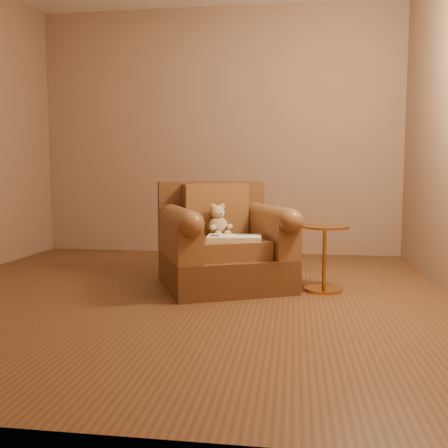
# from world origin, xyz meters

# --- Properties ---
(floor) EXTENTS (4.00, 4.00, 0.00)m
(floor) POSITION_xyz_m (0.00, 0.00, 0.00)
(floor) COLOR brown
(floor) RESTS_ON ground
(room) EXTENTS (4.02, 4.02, 2.71)m
(room) POSITION_xyz_m (0.00, 0.00, 1.71)
(room) COLOR #8C6B56
(room) RESTS_ON ground
(armchair) EXTENTS (1.19, 1.17, 0.82)m
(armchair) POSITION_xyz_m (0.30, 0.32, 0.32)
(armchair) COLOR #55351C
(armchair) RESTS_ON floor
(teddy_bear) EXTENTS (0.20, 0.22, 0.26)m
(teddy_bear) POSITION_xyz_m (0.25, 0.38, 0.49)
(teddy_bear) COLOR tan
(teddy_bear) RESTS_ON armchair
(guidebook) EXTENTS (0.42, 0.27, 0.03)m
(guidebook) POSITION_xyz_m (0.41, 0.14, 0.41)
(guidebook) COLOR beige
(guidebook) RESTS_ON armchair
(side_table) EXTENTS (0.36, 0.36, 0.50)m
(side_table) POSITION_xyz_m (1.08, 0.25, 0.27)
(side_table) COLOR #C98337
(side_table) RESTS_ON floor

